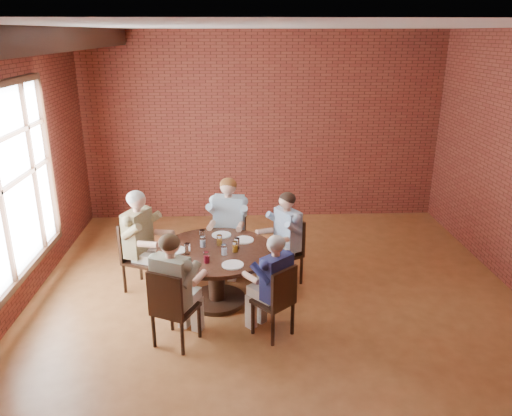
{
  "coord_description": "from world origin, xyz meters",
  "views": [
    {
      "loc": [
        -0.53,
        -5.53,
        3.35
      ],
      "look_at": [
        -0.24,
        1.0,
        1.03
      ],
      "focal_mm": 35.0,
      "sensor_mm": 36.0,
      "label": 1
    }
  ],
  "objects_px": {
    "diner_b": "(228,226)",
    "chair_b": "(230,234)",
    "chair_e": "(278,299)",
    "diner_e": "(273,286)",
    "chair_c": "(137,252)",
    "diner_d": "(175,290)",
    "diner_c": "(143,242)",
    "chair_a": "(289,248)",
    "diner_a": "(284,239)",
    "dining_table": "(216,265)",
    "smartphone": "(235,266)",
    "chair_d": "(171,306)"
  },
  "relations": [
    {
      "from": "diner_c",
      "to": "chair_e",
      "type": "xyz_separation_m",
      "value": [
        1.71,
        -1.23,
        -0.21
      ]
    },
    {
      "from": "diner_e",
      "to": "diner_b",
      "type": "bearing_deg",
      "value": -114.56
    },
    {
      "from": "diner_b",
      "to": "dining_table",
      "type": "bearing_deg",
      "value": -90.0
    },
    {
      "from": "chair_a",
      "to": "diner_c",
      "type": "relative_size",
      "value": 0.66
    },
    {
      "from": "chair_a",
      "to": "chair_b",
      "type": "height_order",
      "value": "chair_b"
    },
    {
      "from": "diner_a",
      "to": "smartphone",
      "type": "height_order",
      "value": "diner_a"
    },
    {
      "from": "diner_a",
      "to": "chair_e",
      "type": "height_order",
      "value": "diner_a"
    },
    {
      "from": "chair_b",
      "to": "diner_c",
      "type": "bearing_deg",
      "value": -142.29
    },
    {
      "from": "dining_table",
      "to": "chair_a",
      "type": "bearing_deg",
      "value": 29.28
    },
    {
      "from": "diner_c",
      "to": "chair_e",
      "type": "bearing_deg",
      "value": -103.06
    },
    {
      "from": "diner_a",
      "to": "smartphone",
      "type": "xyz_separation_m",
      "value": [
        -0.68,
        -1.0,
        0.1
      ]
    },
    {
      "from": "diner_b",
      "to": "diner_a",
      "type": "bearing_deg",
      "value": -20.34
    },
    {
      "from": "dining_table",
      "to": "diner_b",
      "type": "distance_m",
      "value": 0.98
    },
    {
      "from": "diner_a",
      "to": "diner_e",
      "type": "bearing_deg",
      "value": -40.31
    },
    {
      "from": "chair_a",
      "to": "diner_c",
      "type": "xyz_separation_m",
      "value": [
        -1.98,
        -0.14,
        0.19
      ]
    },
    {
      "from": "dining_table",
      "to": "chair_b",
      "type": "distance_m",
      "value": 1.06
    },
    {
      "from": "chair_e",
      "to": "chair_c",
      "type": "bearing_deg",
      "value": -76.6
    },
    {
      "from": "diner_c",
      "to": "chair_e",
      "type": "height_order",
      "value": "diner_c"
    },
    {
      "from": "diner_a",
      "to": "diner_c",
      "type": "relative_size",
      "value": 0.94
    },
    {
      "from": "diner_a",
      "to": "chair_c",
      "type": "relative_size",
      "value": 1.35
    },
    {
      "from": "chair_a",
      "to": "diner_c",
      "type": "distance_m",
      "value": 2.0
    },
    {
      "from": "dining_table",
      "to": "chair_d",
      "type": "xyz_separation_m",
      "value": [
        -0.46,
        -0.95,
        -0.02
      ]
    },
    {
      "from": "chair_a",
      "to": "chair_e",
      "type": "relative_size",
      "value": 1.04
    },
    {
      "from": "chair_b",
      "to": "diner_c",
      "type": "height_order",
      "value": "diner_c"
    },
    {
      "from": "chair_b",
      "to": "chair_c",
      "type": "height_order",
      "value": "chair_c"
    },
    {
      "from": "chair_e",
      "to": "diner_d",
      "type": "bearing_deg",
      "value": -38.49
    },
    {
      "from": "diner_e",
      "to": "smartphone",
      "type": "bearing_deg",
      "value": -74.64
    },
    {
      "from": "chair_a",
      "to": "chair_b",
      "type": "distance_m",
      "value": 0.96
    },
    {
      "from": "diner_b",
      "to": "diner_e",
      "type": "bearing_deg",
      "value": -63.99
    },
    {
      "from": "dining_table",
      "to": "diner_e",
      "type": "relative_size",
      "value": 1.2
    },
    {
      "from": "diner_a",
      "to": "chair_d",
      "type": "relative_size",
      "value": 1.4
    },
    {
      "from": "chair_e",
      "to": "smartphone",
      "type": "xyz_separation_m",
      "value": [
        -0.48,
        0.34,
        0.27
      ]
    },
    {
      "from": "diner_a",
      "to": "diner_c",
      "type": "distance_m",
      "value": 1.91
    },
    {
      "from": "chair_a",
      "to": "diner_e",
      "type": "distance_m",
      "value": 1.36
    },
    {
      "from": "diner_d",
      "to": "dining_table",
      "type": "bearing_deg",
      "value": -90.0
    },
    {
      "from": "dining_table",
      "to": "chair_a",
      "type": "relative_size",
      "value": 1.61
    },
    {
      "from": "chair_c",
      "to": "chair_e",
      "type": "bearing_deg",
      "value": -102.5
    },
    {
      "from": "diner_a",
      "to": "smartphone",
      "type": "bearing_deg",
      "value": -63.51
    },
    {
      "from": "dining_table",
      "to": "smartphone",
      "type": "xyz_separation_m",
      "value": [
        0.24,
        -0.48,
        0.23
      ]
    },
    {
      "from": "chair_a",
      "to": "chair_b",
      "type": "bearing_deg",
      "value": -149.83
    },
    {
      "from": "diner_c",
      "to": "diner_d",
      "type": "height_order",
      "value": "diner_c"
    },
    {
      "from": "chair_b",
      "to": "diner_b",
      "type": "bearing_deg",
      "value": -90.0
    },
    {
      "from": "chair_e",
      "to": "diner_e",
      "type": "bearing_deg",
      "value": -90.0
    },
    {
      "from": "smartphone",
      "to": "diner_a",
      "type": "bearing_deg",
      "value": 40.85
    },
    {
      "from": "diner_a",
      "to": "chair_b",
      "type": "xyz_separation_m",
      "value": [
        -0.75,
        0.53,
        -0.14
      ]
    },
    {
      "from": "diner_c",
      "to": "diner_e",
      "type": "distance_m",
      "value": 2.04
    },
    {
      "from": "chair_c",
      "to": "diner_d",
      "type": "relative_size",
      "value": 0.73
    },
    {
      "from": "diner_b",
      "to": "chair_b",
      "type": "bearing_deg",
      "value": 90.0
    },
    {
      "from": "chair_c",
      "to": "diner_c",
      "type": "xyz_separation_m",
      "value": [
        0.09,
        -0.04,
        0.18
      ]
    },
    {
      "from": "diner_b",
      "to": "chair_d",
      "type": "distance_m",
      "value": 2.01
    }
  ]
}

